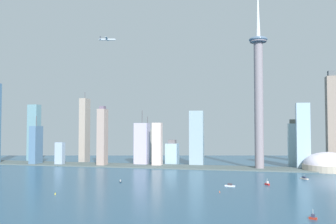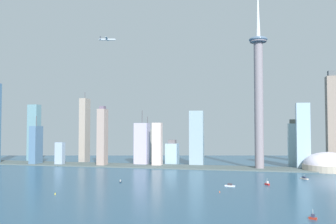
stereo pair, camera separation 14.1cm
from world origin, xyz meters
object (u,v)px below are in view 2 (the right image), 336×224
at_px(skyscraper_12, 36,145).
at_px(airplane, 107,39).
at_px(boat_4, 313,217).
at_px(skyscraper_7, 60,154).
at_px(skyscraper_5, 172,153).
at_px(skyscraper_9, 332,120).
at_px(skyscraper_6, 85,130).
at_px(observation_tower, 259,85).
at_px(skyscraper_3, 197,138).
at_px(skyscraper_10, 142,144).
at_px(channel_buoy_0, 55,193).
at_px(boat_2, 230,185).
at_px(stadium_dome, 328,165).
at_px(skyscraper_11, 34,132).
at_px(skyscraper_8, 157,144).
at_px(skyscraper_0, 147,146).
at_px(skyscraper_1, 293,144).
at_px(skyscraper_4, 102,137).
at_px(boat_3, 120,182).
at_px(channel_buoy_1, 220,192).
at_px(boat_5, 267,184).
at_px(boat_6, 304,178).
at_px(skyscraper_2, 303,136).

relative_size(skyscraper_12, airplane, 3.07).
bearing_deg(boat_4, skyscraper_7, -13.08).
xyz_separation_m(skyscraper_7, airplane, (106.08, -12.47, 224.97)).
bearing_deg(skyscraper_5, skyscraper_9, 5.36).
height_order(skyscraper_5, skyscraper_9, skyscraper_9).
relative_size(skyscraper_6, skyscraper_7, 3.36).
bearing_deg(airplane, observation_tower, -9.84).
bearing_deg(airplane, skyscraper_5, 20.52).
distance_m(skyscraper_3, boat_4, 438.91).
distance_m(skyscraper_10, airplane, 219.61).
bearing_deg(channel_buoy_0, boat_2, 28.51).
relative_size(stadium_dome, skyscraper_11, 0.66).
relative_size(skyscraper_7, skyscraper_11, 0.36).
relative_size(skyscraper_8, airplane, 2.63).
relative_size(skyscraper_0, skyscraper_1, 1.09).
bearing_deg(skyscraper_1, skyscraper_9, 8.32).
bearing_deg(observation_tower, skyscraper_5, 162.66).
xyz_separation_m(skyscraper_7, skyscraper_11, (-113.68, 82.06, 41.53)).
relative_size(skyscraper_10, airplane, 3.43).
distance_m(skyscraper_8, channel_buoy_0, 327.50).
height_order(skyscraper_9, boat_2, skyscraper_9).
relative_size(skyscraper_4, boat_4, 14.09).
xyz_separation_m(skyscraper_7, skyscraper_10, (160.39, 43.14, 19.58)).
bearing_deg(boat_3, stadium_dome, -73.20).
height_order(boat_2, channel_buoy_1, boat_2).
height_order(stadium_dome, skyscraper_0, skyscraper_0).
bearing_deg(skyscraper_7, channel_buoy_1, -35.24).
bearing_deg(skyscraper_8, boat_5, -44.23).
height_order(observation_tower, stadium_dome, observation_tower).
bearing_deg(skyscraper_3, skyscraper_7, -168.95).
relative_size(skyscraper_12, boat_5, 11.11).
height_order(skyscraper_3, skyscraper_12, skyscraper_3).
relative_size(skyscraper_0, skyscraper_8, 1.17).
height_order(skyscraper_5, boat_2, skyscraper_5).
height_order(skyscraper_3, airplane, airplane).
relative_size(skyscraper_10, channel_buoy_1, 56.95).
bearing_deg(channel_buoy_0, boat_6, 33.92).
bearing_deg(boat_5, boat_2, -103.56).
relative_size(skyscraper_12, boat_3, 13.95).
bearing_deg(airplane, skyscraper_6, 121.50).
xyz_separation_m(boat_5, channel_buoy_1, (-55.89, -70.41, -0.82)).
xyz_separation_m(boat_3, airplane, (-97.78, 184.62, 246.52)).
distance_m(observation_tower, skyscraper_6, 386.69).
height_order(skyscraper_3, boat_5, skyscraper_3).
xyz_separation_m(boat_5, channel_buoy_0, (-236.00, -126.13, -0.66)).
height_order(skyscraper_3, channel_buoy_0, skyscraper_3).
height_order(stadium_dome, airplane, airplane).
relative_size(skyscraper_2, channel_buoy_1, 61.89).
xyz_separation_m(skyscraper_2, skyscraper_12, (-524.70, -38.35, -20.86)).
distance_m(skyscraper_4, skyscraper_5, 146.79).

